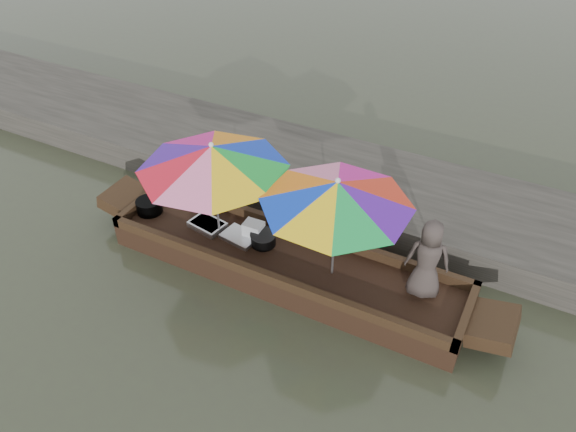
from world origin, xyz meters
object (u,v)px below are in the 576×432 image
at_px(tray_crayfish, 207,225).
at_px(vendor, 428,259).
at_px(supply_bag, 254,230).
at_px(umbrella_bow, 216,191).
at_px(umbrella_stern, 335,229).
at_px(cooking_pot, 149,206).
at_px(charcoal_grill, 263,239).
at_px(boat_hull, 285,265).
at_px(tray_scallop, 240,237).

distance_m(tray_crayfish, vendor, 3.31).
height_order(supply_bag, umbrella_bow, umbrella_bow).
height_order(supply_bag, umbrella_stern, umbrella_stern).
bearing_deg(vendor, umbrella_stern, -3.07).
relative_size(cooking_pot, charcoal_grill, 1.10).
bearing_deg(tray_crayfish, boat_hull, -1.64).
relative_size(vendor, umbrella_stern, 0.59).
relative_size(supply_bag, umbrella_stern, 0.14).
xyz_separation_m(tray_crayfish, vendor, (3.26, 0.17, 0.54)).
xyz_separation_m(boat_hull, charcoal_grill, (-0.40, 0.09, 0.26)).
height_order(cooking_pot, tray_scallop, cooking_pot).
bearing_deg(supply_bag, boat_hull, -15.19).
distance_m(tray_crayfish, tray_scallop, 0.57).
height_order(cooking_pot, vendor, vendor).
xyz_separation_m(cooking_pot, tray_crayfish, (1.02, 0.09, -0.06)).
bearing_deg(umbrella_bow, vendor, 3.90).
bearing_deg(cooking_pot, umbrella_bow, 2.34).
bearing_deg(umbrella_stern, boat_hull, 180.00).
bearing_deg(umbrella_stern, supply_bag, 173.01).
distance_m(supply_bag, vendor, 2.57).
distance_m(boat_hull, umbrella_bow, 1.45).
relative_size(tray_crayfish, tray_scallop, 1.00).
xyz_separation_m(charcoal_grill, umbrella_bow, (-0.70, -0.09, 0.69)).
bearing_deg(vendor, umbrella_bow, -8.96).
xyz_separation_m(tray_scallop, umbrella_stern, (1.50, -0.04, 0.74)).
relative_size(cooking_pot, umbrella_stern, 0.20).
height_order(tray_crayfish, umbrella_stern, umbrella_stern).
xyz_separation_m(boat_hull, vendor, (1.92, 0.21, 0.76)).
xyz_separation_m(tray_crayfish, umbrella_bow, (0.24, -0.04, 0.73)).
bearing_deg(tray_crayfish, vendor, 2.95).
relative_size(tray_scallop, umbrella_stern, 0.26).
distance_m(tray_scallop, vendor, 2.75).
bearing_deg(supply_bag, umbrella_bow, -161.75).
distance_m(cooking_pot, umbrella_stern, 3.16).
xyz_separation_m(supply_bag, umbrella_bow, (-0.50, -0.16, 0.65)).
distance_m(boat_hull, umbrella_stern, 1.20).
xyz_separation_m(tray_scallop, supply_bag, (0.17, 0.12, 0.10)).
bearing_deg(vendor, charcoal_grill, -10.02).
relative_size(boat_hull, umbrella_stern, 2.65).
distance_m(charcoal_grill, supply_bag, 0.22).
height_order(tray_scallop, vendor, vendor).
bearing_deg(cooking_pot, tray_crayfish, 5.01).
distance_m(supply_bag, umbrella_stern, 1.49).
height_order(cooking_pot, tray_crayfish, cooking_pot).
xyz_separation_m(cooking_pot, tray_scallop, (1.59, 0.09, -0.07)).
bearing_deg(boat_hull, cooking_pot, -178.75).
bearing_deg(charcoal_grill, cooking_pot, -175.85).
distance_m(tray_crayfish, umbrella_stern, 2.19).
height_order(tray_crayfish, supply_bag, supply_bag).
relative_size(umbrella_bow, umbrella_stern, 1.07).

